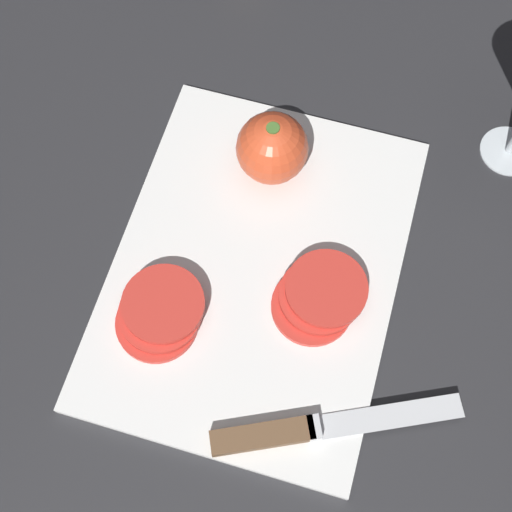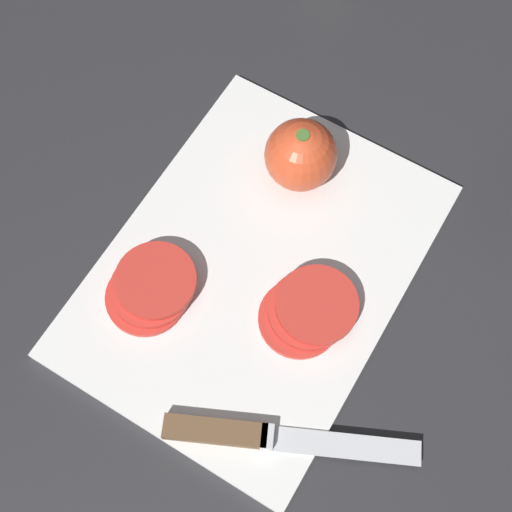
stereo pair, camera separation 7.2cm
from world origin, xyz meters
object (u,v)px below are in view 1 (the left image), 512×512
knife (288,432)px  tomato_slice_stack_near (160,313)px  whole_tomato (272,148)px  tomato_slice_stack_far (320,296)px

knife → tomato_slice_stack_near: (0.08, 0.15, 0.01)m
whole_tomato → knife: whole_tomato is taller
tomato_slice_stack_near → whole_tomato: bearing=-16.7°
tomato_slice_stack_near → tomato_slice_stack_far: bearing=-67.2°
whole_tomato → tomato_slice_stack_near: whole_tomato is taller
whole_tomato → knife: 0.29m
whole_tomato → tomato_slice_stack_far: bearing=-146.9°
whole_tomato → tomato_slice_stack_near: bearing=163.3°
whole_tomato → tomato_slice_stack_far: 0.17m
whole_tomato → knife: (-0.28, -0.09, -0.03)m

